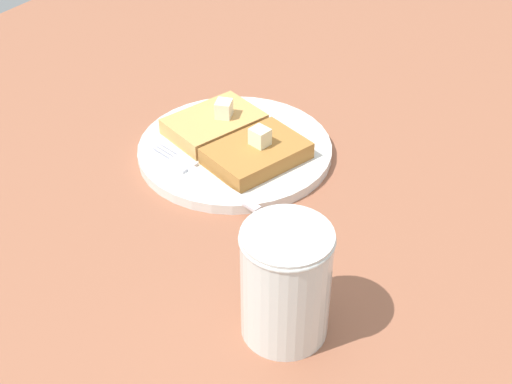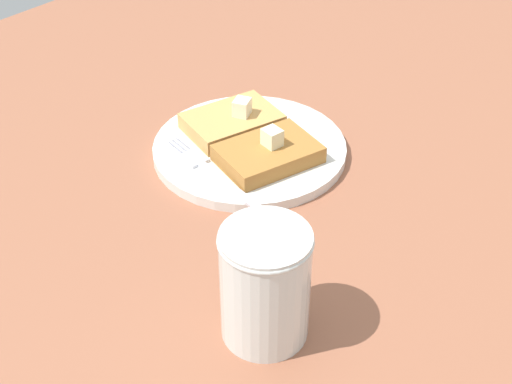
# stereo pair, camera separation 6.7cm
# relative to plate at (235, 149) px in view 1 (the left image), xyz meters

# --- Properties ---
(table_surface) EXTENTS (1.20, 1.20, 0.02)m
(table_surface) POSITION_rel_plate_xyz_m (-0.08, -0.07, -0.02)
(table_surface) COLOR #95593F
(table_surface) RESTS_ON ground
(plate) EXTENTS (0.22, 0.22, 0.01)m
(plate) POSITION_rel_plate_xyz_m (0.00, 0.00, 0.00)
(plate) COLOR silver
(plate) RESTS_ON table_surface
(toast_slice_left) EXTENTS (0.10, 0.12, 0.02)m
(toast_slice_left) POSITION_rel_plate_xyz_m (-0.04, 0.01, 0.01)
(toast_slice_left) COLOR #A86F32
(toast_slice_left) RESTS_ON plate
(toast_slice_middle) EXTENTS (0.10, 0.12, 0.02)m
(toast_slice_middle) POSITION_rel_plate_xyz_m (0.04, -0.01, 0.01)
(toast_slice_middle) COLOR tan
(toast_slice_middle) RESTS_ON plate
(butter_pat_primary) EXTENTS (0.02, 0.02, 0.02)m
(butter_pat_primary) POSITION_rel_plate_xyz_m (-0.04, 0.01, 0.03)
(butter_pat_primary) COLOR #F0EEC3
(butter_pat_primary) RESTS_ON toast_slice_left
(butter_pat_secondary) EXTENTS (0.02, 0.02, 0.02)m
(butter_pat_secondary) POSITION_rel_plate_xyz_m (0.03, -0.02, 0.03)
(butter_pat_secondary) COLOR #F6EBC9
(butter_pat_secondary) RESTS_ON toast_slice_middle
(fork) EXTENTS (0.16, 0.04, 0.00)m
(fork) POSITION_rel_plate_xyz_m (0.00, 0.07, 0.01)
(fork) COLOR silver
(fork) RESTS_ON plate
(syrup_jar) EXTENTS (0.07, 0.07, 0.10)m
(syrup_jar) POSITION_rel_plate_xyz_m (-0.18, 0.19, 0.04)
(syrup_jar) COLOR #5C2909
(syrup_jar) RESTS_ON table_surface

